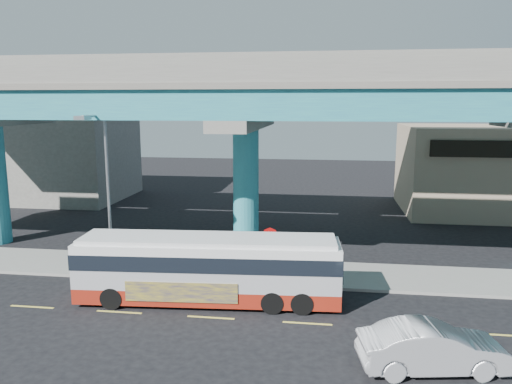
# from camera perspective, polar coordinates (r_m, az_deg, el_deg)

# --- Properties ---
(ground) EXTENTS (120.00, 120.00, 0.00)m
(ground) POSITION_cam_1_polar(r_m,az_deg,el_deg) (21.71, -5.00, -13.79)
(ground) COLOR black
(ground) RESTS_ON ground
(sidewalk) EXTENTS (70.00, 4.00, 0.15)m
(sidewalk) POSITION_cam_1_polar(r_m,az_deg,el_deg) (26.70, -2.33, -8.94)
(sidewalk) COLOR gray
(sidewalk) RESTS_ON ground
(lane_markings) EXTENTS (58.00, 0.12, 0.01)m
(lane_markings) POSITION_cam_1_polar(r_m,az_deg,el_deg) (21.44, -5.18, -14.10)
(lane_markings) COLOR #D8C64C
(lane_markings) RESTS_ON ground
(viaduct) EXTENTS (52.00, 12.40, 11.70)m
(viaduct) POSITION_cam_1_polar(r_m,az_deg,el_deg) (28.80, -1.16, 10.81)
(viaduct) COLOR #236987
(viaduct) RESTS_ON ground
(building_beige) EXTENTS (14.00, 10.23, 7.00)m
(building_beige) POSITION_cam_1_polar(r_m,az_deg,el_deg) (44.70, 25.43, 2.33)
(building_beige) COLOR tan
(building_beige) RESTS_ON ground
(building_concrete) EXTENTS (12.00, 10.00, 9.00)m
(building_concrete) POSITION_cam_1_polar(r_m,az_deg,el_deg) (49.99, -21.55, 4.47)
(building_concrete) COLOR gray
(building_concrete) RESTS_ON ground
(transit_bus) EXTENTS (11.80, 3.30, 2.99)m
(transit_bus) POSITION_cam_1_polar(r_m,az_deg,el_deg) (22.48, -5.45, -8.47)
(transit_bus) COLOR maroon
(transit_bus) RESTS_ON ground
(sedan) EXTENTS (3.25, 5.39, 1.60)m
(sedan) POSITION_cam_1_polar(r_m,az_deg,el_deg) (18.26, 19.52, -16.43)
(sedan) COLOR #B5B5BA
(sedan) RESTS_ON ground
(street_lamp) EXTENTS (0.50, 2.67, 8.28)m
(street_lamp) POSITION_cam_1_polar(r_m,az_deg,el_deg) (25.38, -17.17, 2.20)
(street_lamp) COLOR gray
(street_lamp) RESTS_ON sidewalk
(stop_sign) EXTENTS (0.80, 0.11, 2.66)m
(stop_sign) POSITION_cam_1_polar(r_m,az_deg,el_deg) (24.58, 1.61, -5.74)
(stop_sign) COLOR gray
(stop_sign) RESTS_ON sidewalk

